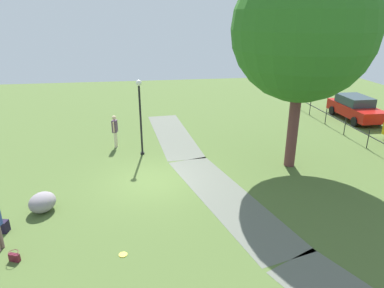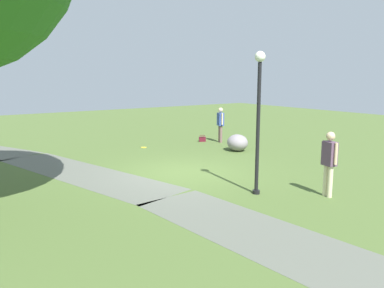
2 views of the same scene
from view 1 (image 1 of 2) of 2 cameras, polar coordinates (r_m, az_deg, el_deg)
ground_plane at (r=15.02m, az=-6.43°, el=-6.06°), size 48.00×48.00×0.00m
footpath_segment_near at (r=20.65m, az=-3.25°, el=1.66°), size 8.14×2.63×0.01m
footpath_segment_mid at (r=13.75m, az=5.59°, el=-8.72°), size 8.23×3.87×0.01m
large_shade_tree at (r=15.68m, az=17.96°, el=17.48°), size 6.01×6.01×9.13m
lamp_post at (r=17.13m, az=-8.57°, el=5.59°), size 0.28×0.28×3.80m
lawn_boulder at (r=13.76m, az=-23.49°, el=-8.82°), size 1.31×1.24×0.71m
man_near_boulder at (r=18.76m, az=-12.63°, el=2.46°), size 0.51×0.30×1.74m
handbag_on_grass at (r=11.71m, az=-27.31°, el=-16.26°), size 0.36×0.36×0.31m
backpack_by_boulder at (r=13.16m, az=-28.59°, el=-11.92°), size 0.32×0.30×0.40m
frisbee_on_grass at (r=11.00m, az=-11.33°, el=-17.49°), size 0.25×0.25×0.02m
parked_coupe_black at (r=25.84m, az=25.39°, el=5.45°), size 4.42×1.94×1.56m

